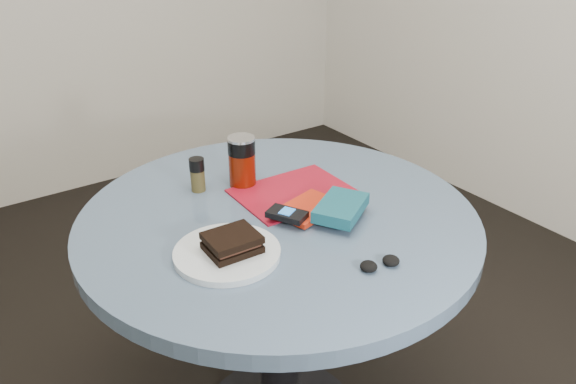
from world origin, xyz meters
TOP-DOWN VIEW (x-y plane):
  - table at (0.00, 0.00)m, footprint 1.00×1.00m
  - plate at (-0.20, -0.10)m, footprint 0.30×0.30m
  - sandwich at (-0.19, -0.10)m, footprint 0.12×0.10m
  - soda_can at (0.01, 0.19)m, footprint 0.10×0.10m
  - pepper_grinder at (-0.11, 0.23)m, footprint 0.05×0.05m
  - magazine at (0.09, 0.06)m, footprint 0.31×0.23m
  - red_book at (0.06, -0.04)m, footprint 0.18×0.14m
  - novel at (0.11, -0.12)m, footprint 0.18×0.16m
  - mp3_player at (-0.01, -0.06)m, footprint 0.09×0.11m
  - headphones at (0.04, -0.32)m, footprint 0.10×0.06m

SIDE VIEW (x-z plane):
  - table at x=0.00m, z-range 0.21..0.96m
  - magazine at x=0.09m, z-range 0.75..0.76m
  - plate at x=-0.20m, z-range 0.75..0.77m
  - headphones at x=0.04m, z-range 0.75..0.77m
  - red_book at x=0.06m, z-range 0.76..0.77m
  - mp3_player at x=-0.01m, z-range 0.77..0.78m
  - novel at x=0.11m, z-range 0.77..0.80m
  - sandwich at x=-0.19m, z-range 0.77..0.80m
  - pepper_grinder at x=-0.11m, z-range 0.75..0.84m
  - soda_can at x=0.01m, z-range 0.75..0.89m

